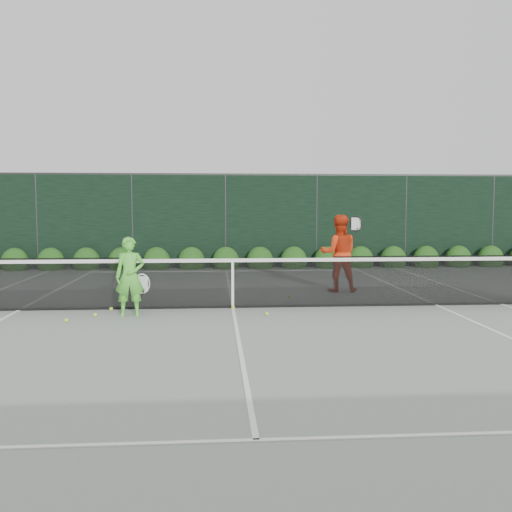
{
  "coord_description": "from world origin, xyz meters",
  "views": [
    {
      "loc": [
        -0.34,
        -11.1,
        2.0
      ],
      "look_at": [
        0.48,
        0.3,
        1.0
      ],
      "focal_mm": 40.0,
      "sensor_mm": 36.0,
      "label": 1
    }
  ],
  "objects": [
    {
      "name": "ground",
      "position": [
        0.0,
        0.0,
        0.0
      ],
      "size": [
        80.0,
        80.0,
        0.0
      ],
      "primitive_type": "plane",
      "color": "gray",
      "rests_on": "ground"
    },
    {
      "name": "tennis_net",
      "position": [
        -0.02,
        0.0,
        0.53
      ],
      "size": [
        12.9,
        0.1,
        1.07
      ],
      "color": "black",
      "rests_on": "ground"
    },
    {
      "name": "player_woman",
      "position": [
        -1.89,
        -0.65,
        0.72
      ],
      "size": [
        0.63,
        0.39,
        1.44
      ],
      "rotation": [
        0.0,
        0.0,
        0.1
      ],
      "color": "#57CC3C",
      "rests_on": "ground"
    },
    {
      "name": "player_man",
      "position": [
        2.55,
        2.02,
        0.9
      ],
      "size": [
        0.96,
        0.77,
        1.8
      ],
      "rotation": [
        0.0,
        0.0,
        3.04
      ],
      "color": "red",
      "rests_on": "ground"
    },
    {
      "name": "court_lines",
      "position": [
        0.0,
        0.0,
        0.01
      ],
      "size": [
        11.03,
        23.83,
        0.01
      ],
      "color": "white",
      "rests_on": "ground"
    },
    {
      "name": "windscreen_fence",
      "position": [
        0.0,
        -2.71,
        1.51
      ],
      "size": [
        32.0,
        21.07,
        3.06
      ],
      "color": "black",
      "rests_on": "ground"
    },
    {
      "name": "hedge_row",
      "position": [
        -0.0,
        7.15,
        0.23
      ],
      "size": [
        31.66,
        0.65,
        0.94
      ],
      "color": "#103B10",
      "rests_on": "ground"
    },
    {
      "name": "tennis_balls",
      "position": [
        -1.13,
        -0.14,
        0.03
      ],
      "size": [
        4.26,
        2.39,
        0.07
      ],
      "color": "#CEE533",
      "rests_on": "ground"
    }
  ]
}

